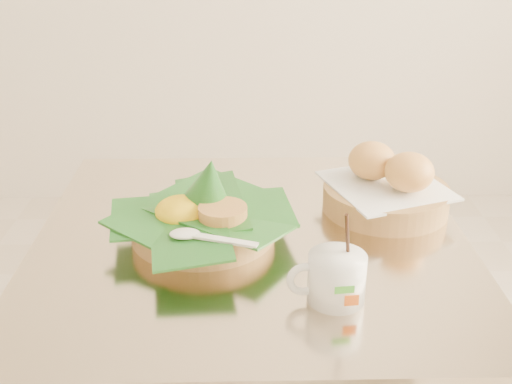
{
  "coord_description": "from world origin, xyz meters",
  "views": [
    {
      "loc": [
        0.1,
        -0.91,
        1.25
      ],
      "look_at": [
        0.12,
        0.03,
        0.82
      ],
      "focal_mm": 45.0,
      "sensor_mm": 36.0,
      "label": 1
    }
  ],
  "objects_px": {
    "rice_basket": "(203,214)",
    "coffee_mug": "(335,277)",
    "bread_basket": "(387,188)",
    "cafe_table": "(252,345)"
  },
  "relations": [
    {
      "from": "rice_basket",
      "to": "coffee_mug",
      "type": "height_order",
      "value": "rice_basket"
    },
    {
      "from": "rice_basket",
      "to": "bread_basket",
      "type": "relative_size",
      "value": 1.21
    },
    {
      "from": "cafe_table",
      "to": "rice_basket",
      "type": "xyz_separation_m",
      "value": [
        -0.08,
        0.0,
        0.26
      ]
    },
    {
      "from": "rice_basket",
      "to": "bread_basket",
      "type": "height_order",
      "value": "rice_basket"
    },
    {
      "from": "rice_basket",
      "to": "bread_basket",
      "type": "distance_m",
      "value": 0.33
    },
    {
      "from": "rice_basket",
      "to": "coffee_mug",
      "type": "relative_size",
      "value": 2.13
    },
    {
      "from": "coffee_mug",
      "to": "bread_basket",
      "type": "bearing_deg",
      "value": 66.05
    },
    {
      "from": "cafe_table",
      "to": "rice_basket",
      "type": "bearing_deg",
      "value": 178.8
    },
    {
      "from": "cafe_table",
      "to": "coffee_mug",
      "type": "height_order",
      "value": "coffee_mug"
    },
    {
      "from": "cafe_table",
      "to": "coffee_mug",
      "type": "distance_m",
      "value": 0.34
    }
  ]
}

